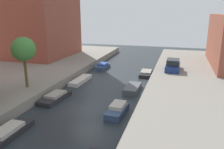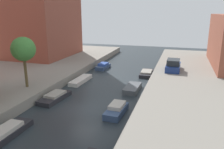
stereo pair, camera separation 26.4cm
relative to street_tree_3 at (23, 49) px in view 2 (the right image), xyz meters
name	(u,v)px [view 2 (the right image)]	position (x,y,z in m)	size (l,w,h in m)	color
ground_plane	(83,109)	(7.39, -1.72, -5.10)	(84.00, 84.00, 0.00)	#232B30
street_tree_3	(23,49)	(0.00, 0.00, 0.00)	(2.56, 2.56, 5.42)	brown
parked_car	(173,66)	(14.94, 12.02, -3.44)	(1.95, 4.30, 1.60)	navy
moored_boat_left_2	(6,133)	(3.96, -7.85, -4.78)	(1.49, 4.56, 0.76)	#232328
moored_boat_left_3	(55,97)	(3.57, -0.35, -4.79)	(1.91, 4.20, 0.73)	#232328
moored_boat_left_4	(81,80)	(3.56, 6.12, -4.84)	(1.41, 4.60, 0.51)	beige
moored_boat_left_5	(103,66)	(3.95, 13.96, -4.73)	(1.54, 3.48, 0.88)	#33476B
moored_boat_right_2	(116,110)	(10.66, -1.68, -4.71)	(1.52, 3.46, 0.92)	#33476B
moored_boat_right_3	(132,88)	(10.73, 4.83, -4.81)	(1.59, 3.64, 0.58)	#4C5156
moored_boat_right_4	(147,73)	(11.30, 12.11, -4.81)	(1.82, 4.32, 0.68)	#232328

